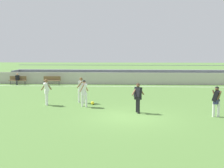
% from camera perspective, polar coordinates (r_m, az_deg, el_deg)
% --- Properties ---
extents(ground_plane, '(160.00, 160.00, 0.00)m').
position_cam_1_polar(ground_plane, '(14.39, 3.71, -6.85)').
color(ground_plane, '#517A38').
extents(field_line_sideline, '(44.00, 0.12, 0.01)m').
position_cam_1_polar(field_line_sideline, '(27.11, 3.46, -0.51)').
color(field_line_sideline, white).
rests_on(field_line_sideline, ground).
extents(sideline_wall, '(48.00, 0.16, 1.26)m').
position_cam_1_polar(sideline_wall, '(28.81, 3.45, 1.16)').
color(sideline_wall, '#BCB7AD').
rests_on(sideline_wall, ground).
extents(bleacher_stand, '(26.66, 2.46, 1.92)m').
position_cam_1_polar(bleacher_stand, '(31.01, 3.65, 1.82)').
color(bleacher_stand, '#B2B2B7').
rests_on(bleacher_stand, ground).
extents(bench_centre_sideline, '(1.80, 0.40, 0.90)m').
position_cam_1_polar(bench_centre_sideline, '(29.04, -12.54, 0.90)').
color(bench_centre_sideline, brown).
rests_on(bench_centre_sideline, ground).
extents(bench_far_right, '(1.80, 0.40, 0.90)m').
position_cam_1_polar(bench_far_right, '(30.23, -19.19, 0.90)').
color(bench_far_right, brown).
rests_on(bench_far_right, ground).
extents(spectator_seated, '(0.36, 0.42, 1.21)m').
position_cam_1_polar(spectator_seated, '(30.11, -19.29, 1.18)').
color(spectator_seated, '#2D2D38').
rests_on(spectator_seated, ground).
extents(player_white_dropping_back, '(0.53, 0.55, 1.71)m').
position_cam_1_polar(player_white_dropping_back, '(18.18, -6.51, -0.78)').
color(player_white_dropping_back, white).
rests_on(player_white_dropping_back, ground).
extents(player_white_trailing_run, '(0.51, 0.44, 1.67)m').
position_cam_1_polar(player_white_trailing_run, '(16.81, -5.90, -1.47)').
color(player_white_trailing_run, white).
rests_on(player_white_trailing_run, ground).
extents(player_dark_pressing_high, '(0.74, 0.48, 1.68)m').
position_cam_1_polar(player_dark_pressing_high, '(15.11, 5.48, -2.34)').
color(player_dark_pressing_high, black).
rests_on(player_dark_pressing_high, ground).
extents(player_white_on_ball, '(0.63, 0.49, 1.67)m').
position_cam_1_polar(player_white_on_ball, '(17.79, -13.64, -1.18)').
color(player_white_on_ball, white).
rests_on(player_white_on_ball, ground).
extents(player_dark_challenging, '(0.52, 0.59, 1.61)m').
position_cam_1_polar(player_dark_challenging, '(15.15, 21.13, -2.93)').
color(player_dark_challenging, white).
rests_on(player_dark_challenging, ground).
extents(soccer_ball, '(0.22, 0.22, 0.22)m').
position_cam_1_polar(soccer_ball, '(17.59, -4.13, -4.01)').
color(soccer_ball, yellow).
rests_on(soccer_ball, ground).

